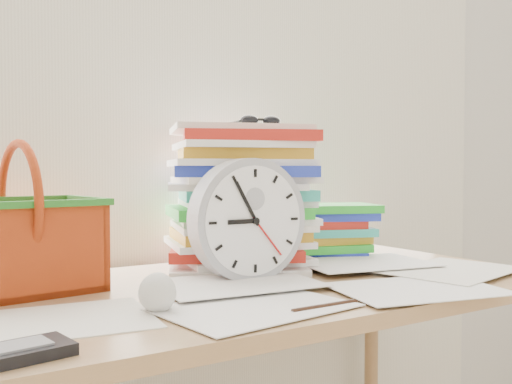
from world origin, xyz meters
TOP-DOWN VIEW (x-y plane):
  - curtain at (0.00, 1.98)m, footprint 2.40×0.01m
  - desk at (0.00, 1.60)m, footprint 1.40×0.70m
  - paper_stack at (0.08, 1.77)m, footprint 0.44×0.40m
  - clock at (0.01, 1.62)m, footprint 0.27×0.05m
  - sunglasses at (0.12, 1.74)m, footprint 0.14×0.12m
  - book_stack at (0.38, 1.79)m, footprint 0.30×0.26m
  - basket at (-0.44, 1.77)m, footprint 0.33×0.27m
  - crumpled_ball at (-0.27, 1.46)m, footprint 0.07×0.07m
  - pen at (-0.01, 1.32)m, footprint 0.14×0.01m
  - calculator at (-0.53, 1.32)m, footprint 0.17×0.10m
  - scattered_papers at (0.00, 1.60)m, footprint 1.26×0.42m

SIDE VIEW (x-z plane):
  - desk at x=0.00m, z-range 0.30..1.05m
  - pen at x=-0.01m, z-range 0.75..0.76m
  - scattered_papers at x=0.00m, z-range 0.75..0.77m
  - calculator at x=-0.53m, z-range 0.75..0.77m
  - crumpled_ball at x=-0.27m, z-range 0.75..0.82m
  - book_stack at x=0.38m, z-range 0.75..0.90m
  - clock at x=0.01m, z-range 0.75..1.02m
  - basket at x=-0.44m, z-range 0.75..1.05m
  - paper_stack at x=0.08m, z-range 0.75..1.11m
  - sunglasses at x=0.12m, z-range 1.11..1.14m
  - curtain at x=0.00m, z-range 0.05..2.55m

